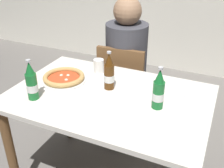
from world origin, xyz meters
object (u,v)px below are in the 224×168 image
object	(u,v)px
diner_seated	(126,72)
paper_cup	(99,66)
beer_bottle_right	(32,83)
beer_bottle_left	(109,73)
dining_table_main	(109,111)
pizza_margherita_near	(64,78)
chair_behind_table	(124,85)
beer_bottle_center	(158,91)
napkin_with_cutlery	(185,90)

from	to	relation	value
diner_seated	paper_cup	xyz separation A→B (m)	(-0.05, -0.40, 0.21)
beer_bottle_right	paper_cup	xyz separation A→B (m)	(0.19, 0.48, -0.06)
diner_seated	beer_bottle_left	xyz separation A→B (m)	(0.11, -0.58, 0.27)
dining_table_main	pizza_margherita_near	size ratio (longest dim) A/B	4.07
chair_behind_table	pizza_margherita_near	distance (m)	0.67
beer_bottle_center	beer_bottle_right	distance (m)	0.72
beer_bottle_center	pizza_margherita_near	bearing A→B (deg)	174.84
dining_table_main	pizza_margherita_near	xyz separation A→B (m)	(-0.35, 0.05, 0.14)
paper_cup	diner_seated	bearing A→B (deg)	82.50
diner_seated	beer_bottle_right	xyz separation A→B (m)	(-0.24, -0.88, 0.27)
chair_behind_table	dining_table_main	bearing A→B (deg)	99.27
beer_bottle_center	napkin_with_cutlery	xyz separation A→B (m)	(0.11, 0.26, -0.10)
chair_behind_table	diner_seated	bearing A→B (deg)	-88.53
dining_table_main	beer_bottle_center	world-z (taller)	beer_bottle_center
beer_bottle_left	napkin_with_cutlery	bearing A→B (deg)	21.34
beer_bottle_left	paper_cup	world-z (taller)	beer_bottle_left
diner_seated	paper_cup	size ratio (longest dim) A/B	12.73
beer_bottle_right	chair_behind_table	bearing A→B (deg)	73.44
beer_bottle_left	paper_cup	xyz separation A→B (m)	(-0.17, 0.18, -0.06)
pizza_margherita_near	beer_bottle_left	xyz separation A→B (m)	(0.32, 0.03, 0.08)
dining_table_main	beer_bottle_right	distance (m)	0.49
dining_table_main	beer_bottle_left	distance (m)	0.23
chair_behind_table	napkin_with_cutlery	world-z (taller)	chair_behind_table
diner_seated	paper_cup	world-z (taller)	diner_seated
pizza_margherita_near	beer_bottle_right	xyz separation A→B (m)	(-0.04, -0.26, 0.08)
pizza_margherita_near	beer_bottle_left	bearing A→B (deg)	5.61
dining_table_main	beer_bottle_right	size ratio (longest dim) A/B	4.86
dining_table_main	beer_bottle_right	xyz separation A→B (m)	(-0.39, -0.22, 0.22)
diner_seated	dining_table_main	bearing A→B (deg)	-77.59
beer_bottle_center	beer_bottle_right	size ratio (longest dim) A/B	1.00
beer_bottle_right	napkin_with_cutlery	bearing A→B (deg)	30.39
paper_cup	beer_bottle_left	bearing A→B (deg)	-47.93
dining_table_main	paper_cup	size ratio (longest dim) A/B	12.63
pizza_margherita_near	beer_bottle_left	size ratio (longest dim) A/B	1.19
beer_bottle_center	beer_bottle_right	xyz separation A→B (m)	(-0.69, -0.20, 0.00)
beer_bottle_center	chair_behind_table	bearing A→B (deg)	125.60
beer_bottle_left	beer_bottle_center	size ratio (longest dim) A/B	1.00
beer_bottle_left	beer_bottle_right	distance (m)	0.46
beer_bottle_center	beer_bottle_right	bearing A→B (deg)	-163.51
pizza_margherita_near	napkin_with_cutlery	distance (m)	0.79
diner_seated	paper_cup	distance (m)	0.46
paper_cup	dining_table_main	bearing A→B (deg)	-52.93
beer_bottle_left	napkin_with_cutlery	distance (m)	0.49
beer_bottle_left	beer_bottle_right	world-z (taller)	same
beer_bottle_left	pizza_margherita_near	bearing A→B (deg)	-174.39
diner_seated	beer_bottle_center	xyz separation A→B (m)	(0.45, -0.67, 0.27)
diner_seated	pizza_margherita_near	bearing A→B (deg)	-108.32
dining_table_main	beer_bottle_left	bearing A→B (deg)	112.22
diner_seated	chair_behind_table	bearing A→B (deg)	-84.80
dining_table_main	pizza_margherita_near	bearing A→B (deg)	172.33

